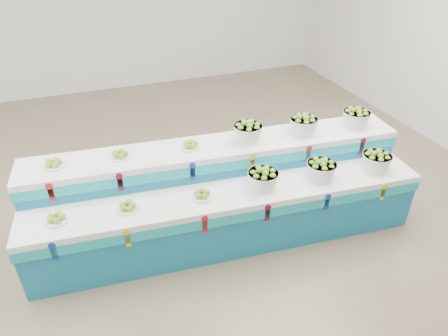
{
  "coord_description": "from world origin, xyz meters",
  "views": [
    {
      "loc": [
        -0.39,
        -3.72,
        3.27
      ],
      "look_at": [
        0.94,
        -0.18,
        0.87
      ],
      "focal_mm": 32.59,
      "sensor_mm": 36.0,
      "label": 1
    }
  ],
  "objects": [
    {
      "name": "basket_upper_left",
      "position": [
        1.32,
        0.06,
        1.14
      ],
      "size": [
        0.36,
        0.36,
        0.24
      ],
      "primitive_type": null,
      "rotation": [
        0.0,
        0.0,
        -0.09
      ],
      "color": "silver",
      "rests_on": "display_stand"
    },
    {
      "name": "plate_upper_mid",
      "position": [
        -0.12,
        0.19,
        1.07
      ],
      "size": [
        0.24,
        0.24,
        0.09
      ],
      "primitive_type": "cylinder",
      "rotation": [
        0.0,
        0.0,
        -0.09
      ],
      "color": "white",
      "rests_on": "display_stand"
    },
    {
      "name": "plate_lower_mid",
      "position": [
        -0.16,
        -0.35,
        0.77
      ],
      "size": [
        0.24,
        0.24,
        0.09
      ],
      "primitive_type": "cylinder",
      "rotation": [
        0.0,
        0.0,
        -0.09
      ],
      "color": "white",
      "rests_on": "display_stand"
    },
    {
      "name": "basket_upper_mid",
      "position": [
        2.0,
        0.0,
        1.14
      ],
      "size": [
        0.36,
        0.36,
        0.24
      ],
      "primitive_type": null,
      "rotation": [
        0.0,
        0.0,
        -0.09
      ],
      "color": "silver",
      "rests_on": "display_stand"
    },
    {
      "name": "basket_lower_mid",
      "position": [
        1.96,
        -0.54,
        0.84
      ],
      "size": [
        0.36,
        0.36,
        0.24
      ],
      "primitive_type": null,
      "rotation": [
        0.0,
        0.0,
        -0.09
      ],
      "color": "silver",
      "rests_on": "display_stand"
    },
    {
      "name": "plate_upper_left",
      "position": [
        -0.79,
        0.24,
        1.07
      ],
      "size": [
        0.24,
        0.24,
        0.09
      ],
      "primitive_type": "cylinder",
      "rotation": [
        0.0,
        0.0,
        -0.09
      ],
      "color": "white",
      "rests_on": "display_stand"
    },
    {
      "name": "plate_upper_right",
      "position": [
        0.65,
        0.12,
        1.07
      ],
      "size": [
        0.24,
        0.24,
        0.09
      ],
      "primitive_type": "cylinder",
      "rotation": [
        0.0,
        0.0,
        -0.09
      ],
      "color": "white",
      "rests_on": "display_stand"
    },
    {
      "name": "display_stand",
      "position": [
        0.94,
        -0.18,
        0.51
      ],
      "size": [
        4.44,
        1.49,
        1.02
      ],
      "primitive_type": null,
      "rotation": [
        0.0,
        0.0,
        -0.09
      ],
      "color": "#17759F",
      "rests_on": "ground"
    },
    {
      "name": "basket_lower_right",
      "position": [
        2.65,
        -0.6,
        0.84
      ],
      "size": [
        0.36,
        0.36,
        0.24
      ],
      "primitive_type": null,
      "rotation": [
        0.0,
        0.0,
        -0.09
      ],
      "color": "silver",
      "rests_on": "display_stand"
    },
    {
      "name": "ground",
      "position": [
        0.0,
        0.0,
        0.0
      ],
      "size": [
        10.0,
        10.0,
        0.0
      ],
      "primitive_type": "plane",
      "color": "brown",
      "rests_on": "ground"
    },
    {
      "name": "basket_lower_left",
      "position": [
        1.27,
        -0.48,
        0.84
      ],
      "size": [
        0.36,
        0.36,
        0.24
      ],
      "primitive_type": null,
      "rotation": [
        0.0,
        0.0,
        -0.09
      ],
      "color": "silver",
      "rests_on": "display_stand"
    },
    {
      "name": "plate_lower_left",
      "position": [
        -0.84,
        -0.29,
        0.77
      ],
      "size": [
        0.24,
        0.24,
        0.09
      ],
      "primitive_type": "cylinder",
      "rotation": [
        0.0,
        0.0,
        -0.09
      ],
      "color": "white",
      "rests_on": "display_stand"
    },
    {
      "name": "basket_upper_right",
      "position": [
        2.7,
        -0.06,
        1.14
      ],
      "size": [
        0.36,
        0.36,
        0.24
      ],
      "primitive_type": null,
      "rotation": [
        0.0,
        0.0,
        -0.09
      ],
      "color": "silver",
      "rests_on": "display_stand"
    },
    {
      "name": "plate_lower_right",
      "position": [
        0.6,
        -0.42,
        0.77
      ],
      "size": [
        0.24,
        0.24,
        0.09
      ],
      "primitive_type": "cylinder",
      "rotation": [
        0.0,
        0.0,
        -0.09
      ],
      "color": "white",
      "rests_on": "display_stand"
    }
  ]
}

